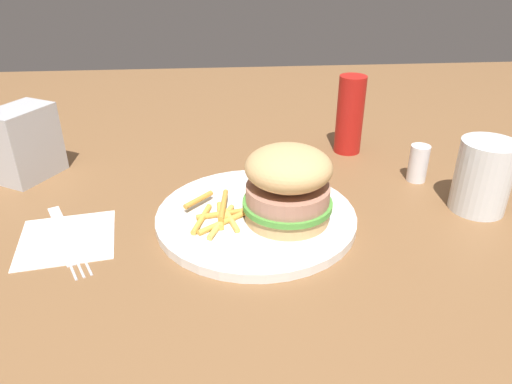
{
  "coord_description": "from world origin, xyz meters",
  "views": [
    {
      "loc": [
        -0.06,
        -0.53,
        0.32
      ],
      "look_at": [
        -0.02,
        -0.01,
        0.04
      ],
      "focal_mm": 33.58,
      "sensor_mm": 36.0,
      "label": 1
    }
  ],
  "objects_px": {
    "napkin_dispenser": "(25,143)",
    "ketchup_bottle": "(350,115)",
    "plate": "(256,217)",
    "fork": "(67,237)",
    "sandwich": "(288,185)",
    "fries_pile": "(219,215)",
    "napkin": "(67,238)",
    "salt_shaker": "(418,163)",
    "drink_glass": "(482,180)"
  },
  "relations": [
    {
      "from": "fries_pile",
      "to": "napkin_dispenser",
      "type": "distance_m",
      "value": 0.33
    },
    {
      "from": "fries_pile",
      "to": "salt_shaker",
      "type": "xyz_separation_m",
      "value": [
        0.29,
        0.11,
        0.01
      ]
    },
    {
      "from": "napkin_dispenser",
      "to": "ketchup_bottle",
      "type": "xyz_separation_m",
      "value": [
        0.5,
        0.05,
        0.01
      ]
    },
    {
      "from": "drink_glass",
      "to": "ketchup_bottle",
      "type": "relative_size",
      "value": 0.75
    },
    {
      "from": "sandwich",
      "to": "napkin",
      "type": "bearing_deg",
      "value": -178.58
    },
    {
      "from": "fork",
      "to": "ketchup_bottle",
      "type": "height_order",
      "value": "ketchup_bottle"
    },
    {
      "from": "sandwich",
      "to": "fries_pile",
      "type": "relative_size",
      "value": 1.08
    },
    {
      "from": "plate",
      "to": "fork",
      "type": "bearing_deg",
      "value": -173.97
    },
    {
      "from": "plate",
      "to": "ketchup_bottle",
      "type": "bearing_deg",
      "value": 51.01
    },
    {
      "from": "napkin",
      "to": "sandwich",
      "type": "bearing_deg",
      "value": 1.42
    },
    {
      "from": "plate",
      "to": "salt_shaker",
      "type": "distance_m",
      "value": 0.27
    },
    {
      "from": "sandwich",
      "to": "ketchup_bottle",
      "type": "relative_size",
      "value": 0.86
    },
    {
      "from": "napkin",
      "to": "salt_shaker",
      "type": "relative_size",
      "value": 2.0
    },
    {
      "from": "plate",
      "to": "fork",
      "type": "relative_size",
      "value": 1.56
    },
    {
      "from": "plate",
      "to": "fries_pile",
      "type": "distance_m",
      "value": 0.05
    },
    {
      "from": "napkin_dispenser",
      "to": "sandwich",
      "type": "bearing_deg",
      "value": -86.2
    },
    {
      "from": "plate",
      "to": "fries_pile",
      "type": "relative_size",
      "value": 2.48
    },
    {
      "from": "sandwich",
      "to": "drink_glass",
      "type": "height_order",
      "value": "sandwich"
    },
    {
      "from": "fries_pile",
      "to": "salt_shaker",
      "type": "bearing_deg",
      "value": 19.71
    },
    {
      "from": "fries_pile",
      "to": "fork",
      "type": "bearing_deg",
      "value": -175.29
    },
    {
      "from": "ketchup_bottle",
      "to": "salt_shaker",
      "type": "bearing_deg",
      "value": -57.03
    },
    {
      "from": "fries_pile",
      "to": "drink_glass",
      "type": "height_order",
      "value": "drink_glass"
    },
    {
      "from": "ketchup_bottle",
      "to": "plate",
      "type": "bearing_deg",
      "value": -128.99
    },
    {
      "from": "sandwich",
      "to": "salt_shaker",
      "type": "height_order",
      "value": "sandwich"
    },
    {
      "from": "sandwich",
      "to": "salt_shaker",
      "type": "distance_m",
      "value": 0.24
    },
    {
      "from": "napkin",
      "to": "ketchup_bottle",
      "type": "bearing_deg",
      "value": 30.31
    },
    {
      "from": "napkin",
      "to": "drink_glass",
      "type": "bearing_deg",
      "value": 3.29
    },
    {
      "from": "drink_glass",
      "to": "fork",
      "type": "bearing_deg",
      "value": -176.55
    },
    {
      "from": "plate",
      "to": "napkin_dispenser",
      "type": "distance_m",
      "value": 0.37
    },
    {
      "from": "napkin_dispenser",
      "to": "ketchup_bottle",
      "type": "relative_size",
      "value": 0.83
    },
    {
      "from": "fork",
      "to": "napkin_dispenser",
      "type": "relative_size",
      "value": 1.53
    },
    {
      "from": "sandwich",
      "to": "napkin_dispenser",
      "type": "distance_m",
      "value": 0.41
    },
    {
      "from": "plate",
      "to": "drink_glass",
      "type": "xyz_separation_m",
      "value": [
        0.3,
        0.01,
        0.04
      ]
    },
    {
      "from": "salt_shaker",
      "to": "napkin_dispenser",
      "type": "bearing_deg",
      "value": 173.76
    },
    {
      "from": "plate",
      "to": "napkin",
      "type": "bearing_deg",
      "value": -174.34
    },
    {
      "from": "fries_pile",
      "to": "fork",
      "type": "xyz_separation_m",
      "value": [
        -0.18,
        -0.02,
        -0.01
      ]
    },
    {
      "from": "sandwich",
      "to": "ketchup_bottle",
      "type": "bearing_deg",
      "value": 59.48
    },
    {
      "from": "napkin",
      "to": "drink_glass",
      "type": "relative_size",
      "value": 1.15
    },
    {
      "from": "napkin",
      "to": "fork",
      "type": "relative_size",
      "value": 0.68
    },
    {
      "from": "sandwich",
      "to": "napkin_dispenser",
      "type": "height_order",
      "value": "same"
    },
    {
      "from": "napkin_dispenser",
      "to": "plate",
      "type": "bearing_deg",
      "value": -86.43
    },
    {
      "from": "fries_pile",
      "to": "fork",
      "type": "relative_size",
      "value": 0.63
    },
    {
      "from": "plate",
      "to": "ketchup_bottle",
      "type": "relative_size",
      "value": 1.98
    },
    {
      "from": "fork",
      "to": "drink_glass",
      "type": "distance_m",
      "value": 0.53
    },
    {
      "from": "plate",
      "to": "napkin",
      "type": "height_order",
      "value": "plate"
    },
    {
      "from": "sandwich",
      "to": "fries_pile",
      "type": "bearing_deg",
      "value": 175.21
    },
    {
      "from": "fork",
      "to": "salt_shaker",
      "type": "height_order",
      "value": "salt_shaker"
    },
    {
      "from": "fries_pile",
      "to": "ketchup_bottle",
      "type": "distance_m",
      "value": 0.31
    },
    {
      "from": "plate",
      "to": "salt_shaker",
      "type": "xyz_separation_m",
      "value": [
        0.25,
        0.1,
        0.02
      ]
    },
    {
      "from": "fork",
      "to": "plate",
      "type": "bearing_deg",
      "value": 6.03
    }
  ]
}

